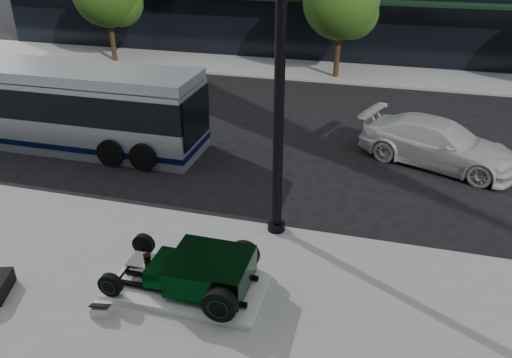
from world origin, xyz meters
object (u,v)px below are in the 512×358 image
(hot_rod, at_px, (201,271))
(transit_bus, at_px, (43,104))
(lamppost, at_px, (279,88))
(white_sedan, at_px, (438,143))

(hot_rod, height_order, transit_bus, transit_bus)
(hot_rod, distance_m, lamppost, 4.52)
(transit_bus, height_order, white_sedan, transit_bus)
(hot_rod, xyz_separation_m, lamppost, (1.02, 2.88, 3.33))
(hot_rod, relative_size, transit_bus, 0.27)
(hot_rod, bearing_deg, white_sedan, 58.04)
(white_sedan, bearing_deg, transit_bus, 117.87)
(hot_rod, distance_m, transit_bus, 11.05)
(lamppost, height_order, transit_bus, lamppost)
(transit_bus, bearing_deg, lamppost, -21.72)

